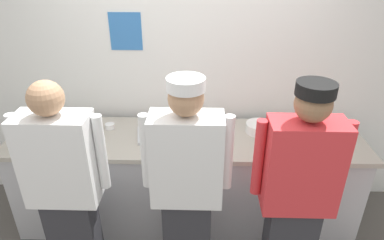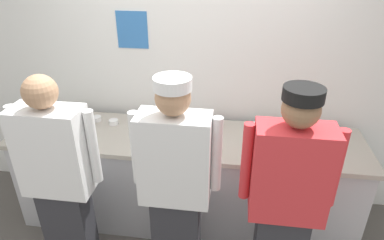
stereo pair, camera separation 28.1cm
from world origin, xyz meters
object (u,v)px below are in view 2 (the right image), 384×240
Objects in this scene: ramekin_green_sauce at (114,122)px; squeeze_bottle_secondary at (34,130)px; chef_near_left at (60,180)px; plate_stack_front at (260,131)px; squeeze_bottle_primary at (282,135)px; ramekin_yellow_sauce at (325,152)px; sheet_tray at (165,132)px; ramekin_orange_sauce at (52,118)px; chef_center at (175,186)px; chef_far_right at (286,201)px; plate_stack_rear at (299,141)px; deli_cup at (215,123)px; ramekin_red_sauce at (97,118)px; mixing_bowl_steel at (73,126)px.

squeeze_bottle_secondary is at bearing -146.59° from ramekin_green_sauce.
chef_near_left is 7.31× the size of plate_stack_front.
ramekin_yellow_sauce is (0.34, -0.09, -0.07)m from squeeze_bottle_primary.
sheet_tray is at bearing 173.64° from ramekin_yellow_sauce.
squeeze_bottle_secondary is 0.38m from ramekin_orange_sauce.
ramekin_orange_sauce reaches higher than sheet_tray.
chef_far_right is (0.74, -0.05, -0.00)m from chef_center.
chef_near_left is at bearing -163.12° from ramekin_yellow_sauce.
plate_stack_rear is 2.16× the size of deli_cup.
ramekin_red_sauce is (0.43, 0.05, 0.00)m from ramekin_orange_sauce.
mixing_bowl_steel is 3.01× the size of ramekin_orange_sauce.
squeeze_bottle_primary is at bearing 0.26° from mixing_bowl_steel.
plate_stack_rear is at bearing -13.88° from deli_cup.
ramekin_yellow_sauce is 0.97m from deli_cup.
plate_stack_front reaches higher than plate_stack_rear.
squeeze_bottle_secondary is (-1.29, 0.45, 0.09)m from chef_center.
chef_near_left is at bearing -178.24° from chef_center.
ramekin_green_sauce is (-0.51, 0.10, 0.01)m from sheet_tray.
deli_cup is at bearing 4.13° from ramekin_green_sauce.
mixing_bowl_steel reaches higher than ramekin_yellow_sauce.
plate_stack_front reaches higher than ramekin_yellow_sauce.
deli_cup is (1.04, 0.91, 0.06)m from chef_near_left.
ramekin_orange_sauce is 0.61m from ramekin_green_sauce.
deli_cup is (-0.73, 0.18, 0.02)m from plate_stack_rear.
squeeze_bottle_primary reaches higher than ramekin_green_sauce.
plate_stack_front is at bearing -12.56° from deli_cup.
chef_far_right is 2.27m from ramekin_orange_sauce.
mixing_bowl_steel is (-1.98, -0.06, 0.03)m from plate_stack_rear.
chef_far_right is 1.92m from mixing_bowl_steel.
deli_cup is at bearing 167.44° from plate_stack_front.
chef_near_left is 1.39m from deli_cup.
ramekin_red_sauce is at bearing 95.13° from chef_near_left.
squeeze_bottle_primary is at bearing 165.40° from ramekin_yellow_sauce.
plate_stack_rear is at bearing 1.77° from mixing_bowl_steel.
plate_stack_front is 2.74× the size of ramekin_green_sauce.
ramekin_green_sauce is at bearing 168.53° from sheet_tray.
squeeze_bottle_secondary is at bearing -166.03° from sheet_tray.
chef_center reaches higher than ramekin_red_sauce.
ramekin_red_sauce is at bearing 172.77° from squeeze_bottle_primary.
sheet_tray is 2.35× the size of squeeze_bottle_secondary.
ramekin_yellow_sauce is (1.95, 0.59, 0.04)m from chef_near_left.
chef_center is 7.39× the size of plate_stack_front.
mixing_bowl_steel is at bearing 148.34° from chef_center.
squeeze_bottle_secondary is at bearing -131.61° from ramekin_red_sauce.
ramekin_green_sauce is at bearing 179.01° from plate_stack_front.
chef_far_right is at bearing -13.93° from squeeze_bottle_secondary.
ramekin_orange_sauce is at bearing 177.24° from plate_stack_rear.
sheet_tray is 1.35m from ramekin_yellow_sauce.
plate_stack_front is at bearing 10.29° from squeeze_bottle_secondary.
ramekin_red_sauce is 0.96× the size of deli_cup.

